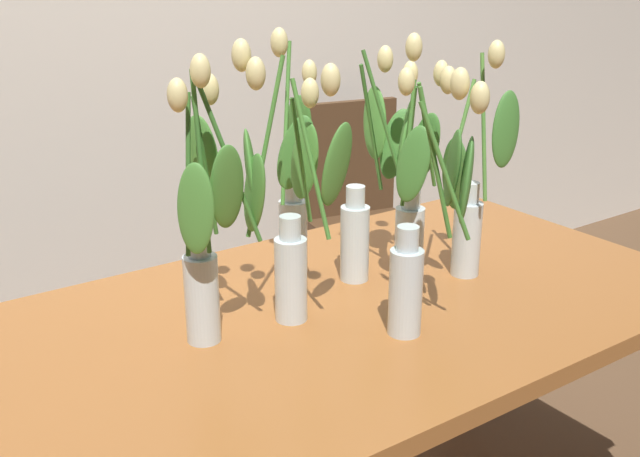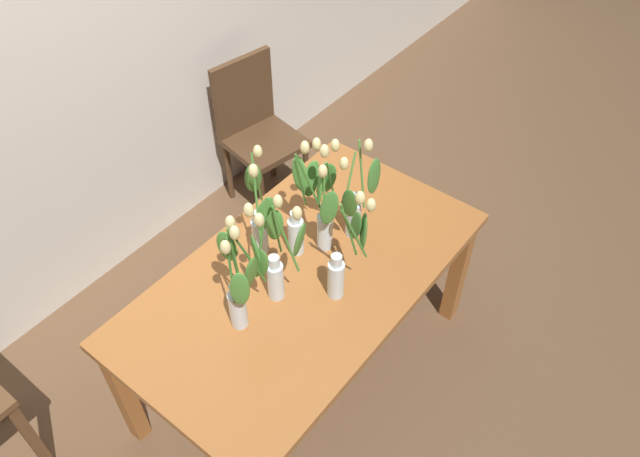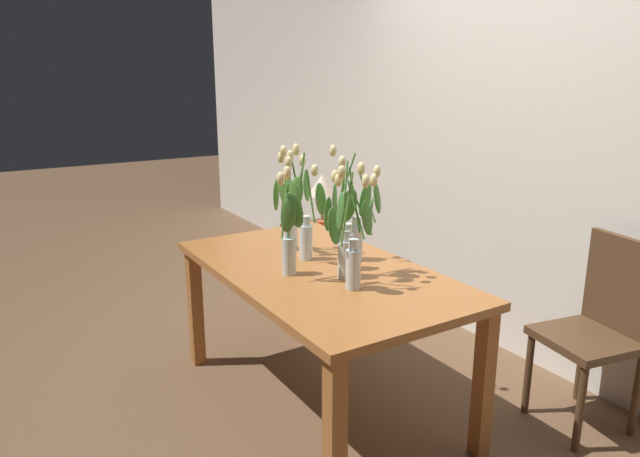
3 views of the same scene
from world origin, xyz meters
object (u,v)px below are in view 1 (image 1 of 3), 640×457
object	(u,v)px
dining_table	(352,340)
tulip_vase_3	(294,199)
tulip_vase_5	(470,205)
tulip_vase_0	(424,248)
tulip_vase_2	(367,200)
tulip_vase_6	(294,226)
tulip_vase_4	(209,230)
tulip_vase_1	(411,197)
dining_chair	(360,207)

from	to	relation	value
dining_table	tulip_vase_3	bearing A→B (deg)	92.36
tulip_vase_5	tulip_vase_0	bearing A→B (deg)	-152.32
tulip_vase_2	tulip_vase_6	world-z (taller)	tulip_vase_6
tulip_vase_4	tulip_vase_6	world-z (taller)	tulip_vase_6
tulip_vase_0	tulip_vase_1	size ratio (longest dim) A/B	1.06
dining_table	dining_chair	xyz separation A→B (m)	(0.84, 1.05, -0.12)
dining_table	tulip_vase_2	size ratio (longest dim) A/B	2.79
tulip_vase_0	dining_chair	size ratio (longest dim) A/B	0.57
tulip_vase_0	tulip_vase_4	size ratio (longest dim) A/B	0.94
tulip_vase_3	tulip_vase_5	world-z (taller)	tulip_vase_3
tulip_vase_4	dining_chair	distance (m)	1.62
tulip_vase_1	tulip_vase_4	world-z (taller)	tulip_vase_4
dining_table	tulip_vase_6	distance (m)	0.34
tulip_vase_2	tulip_vase_0	bearing A→B (deg)	-106.00
tulip_vase_0	tulip_vase_5	xyz separation A→B (m)	(0.28, 0.14, -0.00)
dining_table	tulip_vase_4	size ratio (longest dim) A/B	2.82
tulip_vase_4	tulip_vase_5	bearing A→B (deg)	-5.74
tulip_vase_3	tulip_vase_4	world-z (taller)	tulip_vase_3
tulip_vase_0	tulip_vase_5	bearing A→B (deg)	27.68
dining_table	tulip_vase_2	distance (m)	0.32
tulip_vase_4	tulip_vase_0	bearing A→B (deg)	-30.03
tulip_vase_5	dining_table	bearing A→B (deg)	172.38
tulip_vase_2	tulip_vase_3	world-z (taller)	tulip_vase_3
tulip_vase_6	dining_chair	xyz separation A→B (m)	(0.99, 1.05, -0.43)
dining_table	tulip_vase_2	world-z (taller)	tulip_vase_2
tulip_vase_0	tulip_vase_3	size ratio (longest dim) A/B	0.91
tulip_vase_0	tulip_vase_6	bearing A→B (deg)	134.33
tulip_vase_2	dining_chair	xyz separation A→B (m)	(0.73, 0.95, -0.41)
tulip_vase_2	tulip_vase_3	xyz separation A→B (m)	(-0.12, 0.12, -0.01)
tulip_vase_5	tulip_vase_6	xyz separation A→B (m)	(-0.46, 0.04, 0.03)
tulip_vase_5	dining_chair	distance (m)	1.28
tulip_vase_4	tulip_vase_6	size ratio (longest dim) A/B	0.97
tulip_vase_2	tulip_vase_5	bearing A→B (deg)	-35.91
tulip_vase_5	tulip_vase_6	world-z (taller)	tulip_vase_6
dining_table	tulip_vase_6	xyz separation A→B (m)	(-0.15, 0.00, 0.30)
tulip_vase_0	tulip_vase_1	bearing A→B (deg)	53.93
tulip_vase_1	tulip_vase_4	xyz separation A→B (m)	(-0.52, -0.02, 0.03)
tulip_vase_3	tulip_vase_4	bearing A→B (deg)	-148.37
tulip_vase_0	tulip_vase_4	xyz separation A→B (m)	(-0.36, 0.21, 0.05)
tulip_vase_6	tulip_vase_5	bearing A→B (deg)	-5.36
tulip_vase_6	dining_chair	bearing A→B (deg)	46.59
tulip_vase_0	dining_table	bearing A→B (deg)	99.33
tulip_vase_6	tulip_vase_4	bearing A→B (deg)	173.30
tulip_vase_1	tulip_vase_5	world-z (taller)	tulip_vase_5
tulip_vase_0	tulip_vase_6	xyz separation A→B (m)	(-0.18, 0.19, 0.03)
dining_chair	tulip_vase_6	bearing A→B (deg)	-133.41
tulip_vase_1	dining_table	bearing A→B (deg)	-168.27
tulip_vase_0	tulip_vase_2	distance (m)	0.30
tulip_vase_4	tulip_vase_6	bearing A→B (deg)	-6.70
tulip_vase_2	tulip_vase_4	world-z (taller)	tulip_vase_2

